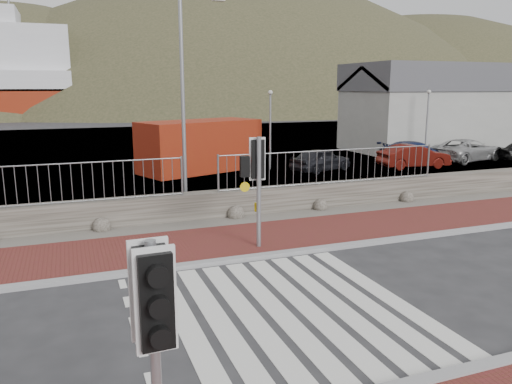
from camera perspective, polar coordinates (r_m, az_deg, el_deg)
name	(u,v)px	position (r m, az deg, el deg)	size (l,w,h in m)	color
ground	(292,309)	(10.12, 4.18, -13.24)	(220.00, 220.00, 0.00)	#28282B
sidewalk_far	(225,242)	(14.03, -3.55, -5.75)	(40.00, 3.00, 0.08)	maroon
kerb_far	(243,259)	(12.68, -1.54, -7.64)	(40.00, 0.25, 0.12)	gray
zebra_crossing	(292,309)	(10.12, 4.18, -13.21)	(4.62, 5.60, 0.01)	silver
gravel_strip	(206,224)	(15.88, -5.68, -3.71)	(40.00, 1.50, 0.06)	#59544C
stone_wall	(200,206)	(16.53, -6.43, -1.60)	(40.00, 0.60, 0.90)	#423E36
railing	(200,166)	(16.12, -6.41, 3.02)	(18.07, 0.07, 1.22)	gray
quay	(128,148)	(36.66, -14.42, 4.85)	(120.00, 40.00, 0.50)	#4C4C4F
water	(98,119)	(71.43, -17.62, 7.96)	(220.00, 50.00, 0.05)	#3F4C54
harbor_building	(436,107)	(36.98, 19.92, 9.13)	(12.20, 6.20, 5.80)	#9E9E99
hills_backdrop	(134,229)	(100.57, -13.78, -4.18)	(254.00, 90.00, 100.00)	#2F311D
traffic_signal_near	(153,317)	(5.21, -11.64, -13.82)	(0.42, 0.26, 2.86)	gray
traffic_signal_far	(257,169)	(13.04, 0.14, 2.65)	(0.73, 0.30, 3.03)	gray
streetlight	(186,95)	(16.81, -7.96, 10.93)	(1.52, 0.22, 7.17)	gray
shipping_container	(200,146)	(26.04, -6.41, 5.26)	(6.24, 2.60, 2.60)	maroon
car_a	(321,160)	(26.01, 7.40, 3.69)	(1.43, 3.55, 1.21)	black
car_b	(414,156)	(28.18, 17.59, 3.92)	(1.34, 3.84, 1.26)	#54110C
car_c	(415,152)	(30.28, 17.73, 4.39)	(1.71, 4.21, 1.22)	#161F45
car_d	(467,150)	(31.94, 22.96, 4.44)	(2.15, 4.65, 1.29)	#969696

